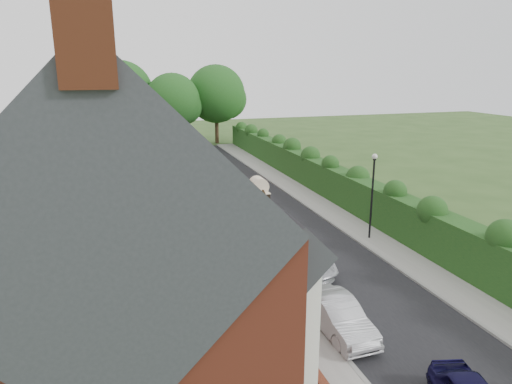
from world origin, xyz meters
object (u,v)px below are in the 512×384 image
(horse_cart, at_px, (258,189))
(car_beige, at_px, (201,167))
(car_silver_b, at_px, (295,257))
(car_black, at_px, (187,148))
(car_grey, at_px, (194,157))
(lamppost, at_px, (373,186))
(car_green, at_px, (226,197))
(car_silver_a, at_px, (338,315))
(horse, at_px, (267,202))
(car_white, at_px, (236,207))
(car_red, at_px, (223,174))

(horse_cart, bearing_deg, car_beige, 100.75)
(car_silver_b, relative_size, car_black, 1.12)
(horse_cart, bearing_deg, car_grey, 95.99)
(lamppost, xyz_separation_m, car_green, (-6.40, 9.26, -2.64))
(car_silver_a, height_order, car_beige, car_beige)
(horse, bearing_deg, car_grey, -97.53)
(car_green, distance_m, car_beige, 10.54)
(car_white, height_order, car_black, car_black)
(car_grey, bearing_deg, horse, -75.86)
(lamppost, distance_m, horse, 8.32)
(car_silver_a, xyz_separation_m, car_white, (0.00, 14.80, 0.02))
(car_grey, height_order, horse_cart, horse_cart)
(car_red, bearing_deg, car_silver_b, -95.48)
(lamppost, height_order, car_grey, lamppost)
(car_silver_a, xyz_separation_m, car_silver_b, (0.55, 5.60, 0.01))
(car_silver_b, distance_m, car_grey, 28.00)
(lamppost, xyz_separation_m, horse, (-4.07, 6.79, -2.55))
(lamppost, xyz_separation_m, car_white, (-6.40, 6.60, -2.60))
(car_green, bearing_deg, horse, -54.31)
(car_beige, xyz_separation_m, car_black, (0.55, 11.20, 0.03))
(car_silver_a, relative_size, car_black, 0.93)
(car_silver_b, relative_size, car_green, 1.28)
(car_white, height_order, car_grey, car_white)
(car_silver_b, height_order, car_white, car_white)
(lamppost, height_order, car_white, lamppost)
(car_black, bearing_deg, car_beige, -91.10)
(car_green, distance_m, car_grey, 16.15)
(car_black, distance_m, horse, 24.26)
(car_black, bearing_deg, lamppost, -77.98)
(car_beige, bearing_deg, horse, -92.47)
(car_silver_b, xyz_separation_m, car_white, (-0.55, 9.20, 0.01))
(car_beige, bearing_deg, car_black, 75.50)
(car_silver_a, relative_size, car_red, 0.85)
(car_red, relative_size, car_beige, 0.93)
(car_silver_a, bearing_deg, car_silver_b, 82.72)
(car_grey, xyz_separation_m, horse, (1.75, -18.61, 0.10))
(car_silver_b, height_order, car_green, car_silver_b)
(car_silver_b, distance_m, car_red, 18.59)
(car_silver_a, relative_size, horse_cart, 1.39)
(car_black, xyz_separation_m, horse, (1.56, -24.21, -0.01))
(car_green, bearing_deg, car_grey, 80.49)
(car_white, distance_m, horse, 2.33)
(car_green, bearing_deg, car_silver_b, -94.82)
(lamppost, relative_size, car_white, 1.07)
(car_black, bearing_deg, car_white, -90.08)
(car_white, bearing_deg, car_beige, 89.96)
(horse, bearing_deg, car_red, -97.15)
(lamppost, height_order, car_silver_a, lamppost)
(car_silver_b, bearing_deg, car_grey, 76.72)
(lamppost, relative_size, car_silver_a, 1.25)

